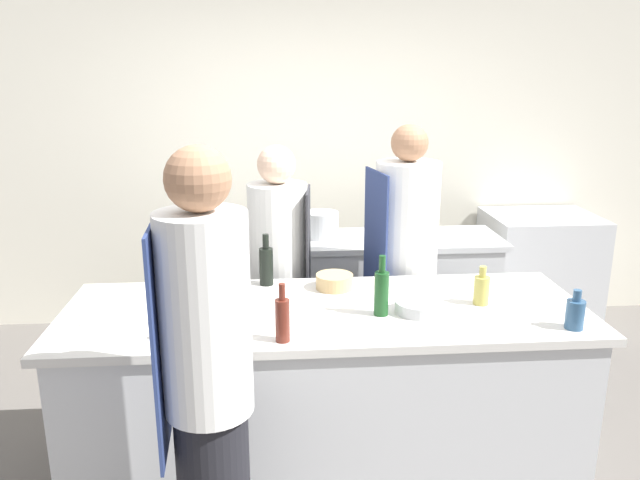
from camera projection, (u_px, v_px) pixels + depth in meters
name	position (u px, v px, depth m)	size (l,w,h in m)	color
ground_plane	(325.00, 469.00, 3.29)	(16.00, 16.00, 0.00)	#605B56
wall_back	(302.00, 151.00, 4.96)	(8.00, 0.06, 2.80)	silver
prep_counter	(325.00, 392.00, 3.17)	(2.56, 0.91, 0.91)	silver
pass_counter	(331.00, 301.00, 4.39)	(2.36, 0.58, 0.91)	silver
oven_range	(538.00, 272.00, 4.98)	(0.82, 0.68, 0.93)	silver
chef_at_prep_near	(208.00, 387.00, 2.28)	(0.35, 0.33, 1.81)	black
chef_at_stove	(279.00, 280.00, 3.75)	(0.38, 0.36, 1.62)	black
chef_at_pass_far	(404.00, 269.00, 3.77)	(0.42, 0.40, 1.74)	black
bottle_olive_oil	(266.00, 265.00, 3.35)	(0.07, 0.07, 0.28)	black
bottle_vinegar	(190.00, 324.00, 2.65)	(0.08, 0.08, 0.22)	silver
bottle_wine	(381.00, 292.00, 2.94)	(0.07, 0.07, 0.29)	#19471E
bottle_cooking_oil	(282.00, 319.00, 2.66)	(0.06, 0.06, 0.26)	#5B2319
bottle_sauce	(482.00, 289.00, 3.08)	(0.08, 0.08, 0.20)	#B2A84C
bottle_water	(575.00, 313.00, 2.80)	(0.08, 0.08, 0.18)	#2D5175
bowl_mixing_large	(334.00, 281.00, 3.31)	(0.20, 0.20, 0.08)	tan
bowl_prep_small	(419.00, 307.00, 3.00)	(0.23, 0.23, 0.06)	#B7BABC
cutting_board	(133.00, 315.00, 2.95)	(0.43, 0.21, 0.01)	white
stockpot	(321.00, 225.00, 4.29)	(0.24, 0.24, 0.18)	silver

